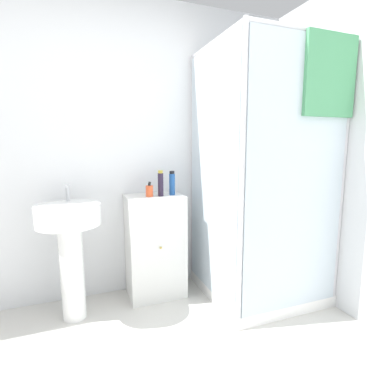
# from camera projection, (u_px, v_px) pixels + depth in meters

# --- Properties ---
(wall_back) EXTENTS (6.40, 0.06, 2.50)m
(wall_back) POSITION_uv_depth(u_px,v_px,m) (105.00, 151.00, 2.51)
(wall_back) COLOR silver
(wall_back) RESTS_ON ground_plane
(shower_enclosure) EXTENTS (0.91, 0.94, 2.07)m
(shower_enclosure) POSITION_uv_depth(u_px,v_px,m) (259.00, 232.00, 2.50)
(shower_enclosure) COLOR white
(shower_enclosure) RESTS_ON ground_plane
(vanity_cabinet) EXTENTS (0.47, 0.37, 0.88)m
(vanity_cabinet) POSITION_uv_depth(u_px,v_px,m) (155.00, 246.00, 2.57)
(vanity_cabinet) COLOR silver
(vanity_cabinet) RESTS_ON ground_plane
(sink) EXTENTS (0.45, 0.45, 1.01)m
(sink) POSITION_uv_depth(u_px,v_px,m) (70.00, 239.00, 2.19)
(sink) COLOR white
(sink) RESTS_ON ground_plane
(soap_dispenser) EXTENTS (0.06, 0.06, 0.12)m
(soap_dispenser) POSITION_uv_depth(u_px,v_px,m) (149.00, 191.00, 2.45)
(soap_dispenser) COLOR #E5562D
(soap_dispenser) RESTS_ON vanity_cabinet
(shampoo_bottle_tall_black) EXTENTS (0.05, 0.05, 0.21)m
(shampoo_bottle_tall_black) POSITION_uv_depth(u_px,v_px,m) (161.00, 184.00, 2.47)
(shampoo_bottle_tall_black) COLOR #281E33
(shampoo_bottle_tall_black) RESTS_ON vanity_cabinet
(shampoo_bottle_blue) EXTENTS (0.05, 0.05, 0.20)m
(shampoo_bottle_blue) POSITION_uv_depth(u_px,v_px,m) (172.00, 183.00, 2.52)
(shampoo_bottle_blue) COLOR #1E4C93
(shampoo_bottle_blue) RESTS_ON vanity_cabinet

